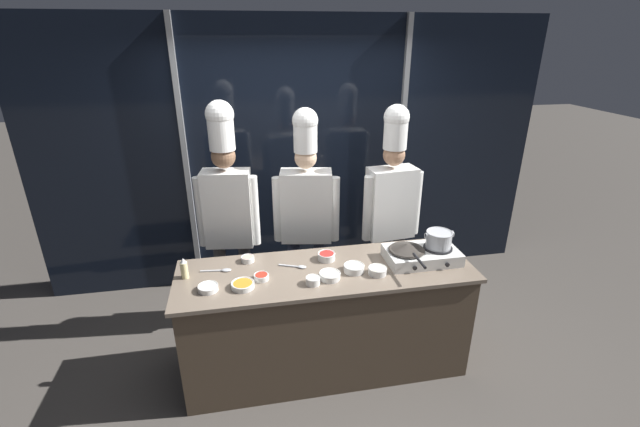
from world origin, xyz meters
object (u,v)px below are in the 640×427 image
at_px(prep_bowl_carrots, 243,285).
at_px(prep_bowl_shrimp, 248,259).
at_px(prep_bowl_bell_pepper, 327,256).
at_px(chef_line, 391,200).
at_px(stock_pot, 439,239).
at_px(prep_bowl_onion, 313,280).
at_px(chef_sous, 306,205).
at_px(prep_bowl_chicken, 330,275).
at_px(prep_bowl_bean_sprouts, 354,268).
at_px(serving_spoon_solid, 222,270).
at_px(prep_bowl_rice, 208,288).
at_px(chef_head, 227,202).
at_px(prep_bowl_noodles, 377,270).
at_px(serving_spoon_slotted, 298,267).
at_px(squeeze_bottle_oil, 184,269).
at_px(prep_bowl_chili_flakes, 261,277).
at_px(portable_stove, 422,255).
at_px(frying_pan, 407,247).

xyz_separation_m(prep_bowl_carrots, prep_bowl_shrimp, (0.05, 0.37, 0.00)).
relative_size(prep_bowl_bell_pepper, chef_line, 0.07).
height_order(stock_pot, prep_bowl_onion, stock_pot).
bearing_deg(chef_sous, stock_pot, 150.57).
bearing_deg(prep_bowl_chicken, prep_bowl_bean_sprouts, 18.73).
height_order(stock_pot, serving_spoon_solid, stock_pot).
height_order(prep_bowl_rice, chef_head, chef_head).
bearing_deg(prep_bowl_noodles, prep_bowl_carrots, -179.88).
bearing_deg(chef_line, serving_spoon_slotted, 26.18).
distance_m(prep_bowl_bell_pepper, serving_spoon_solid, 0.80).
bearing_deg(squeeze_bottle_oil, serving_spoon_solid, 9.96).
distance_m(prep_bowl_rice, prep_bowl_bean_sprouts, 1.05).
bearing_deg(prep_bowl_shrimp, chef_head, 105.63).
relative_size(prep_bowl_chili_flakes, prep_bowl_onion, 1.05).
distance_m(portable_stove, prep_bowl_onion, 0.90).
relative_size(serving_spoon_solid, chef_sous, 0.12).
bearing_deg(stock_pot, prep_bowl_bean_sprouts, -174.93).
xyz_separation_m(prep_bowl_onion, chef_head, (-0.57, 0.89, 0.28)).
height_order(stock_pot, squeeze_bottle_oil, stock_pot).
bearing_deg(prep_bowl_chili_flakes, prep_bowl_onion, -19.86).
xyz_separation_m(prep_bowl_chicken, serving_spoon_slotted, (-0.20, 0.20, -0.02)).
bearing_deg(prep_bowl_shrimp, frying_pan, -11.38).
xyz_separation_m(squeeze_bottle_oil, chef_line, (1.74, 0.59, 0.18)).
relative_size(prep_bowl_chicken, serving_spoon_solid, 0.68).
height_order(portable_stove, prep_bowl_chicken, portable_stove).
height_order(portable_stove, prep_bowl_shrimp, portable_stove).
distance_m(stock_pot, prep_bowl_bean_sprouts, 0.70).
distance_m(portable_stove, prep_bowl_chicken, 0.76).
distance_m(prep_bowl_bean_sprouts, prep_bowl_chicken, 0.21).
height_order(frying_pan, stock_pot, stock_pot).
bearing_deg(prep_bowl_rice, prep_bowl_bean_sprouts, 3.37).
relative_size(portable_stove, stock_pot, 2.46).
relative_size(prep_bowl_onion, chef_head, 0.05).
relative_size(prep_bowl_bean_sprouts, chef_head, 0.08).
bearing_deg(prep_bowl_chicken, prep_bowl_rice, 179.68).
height_order(prep_bowl_bean_sprouts, chef_head, chef_head).
distance_m(prep_bowl_shrimp, serving_spoon_solid, 0.23).
xyz_separation_m(chef_head, chef_sous, (0.67, 0.04, -0.09)).
height_order(stock_pot, prep_bowl_chicken, stock_pot).
relative_size(chef_head, chef_line, 1.03).
height_order(portable_stove, stock_pot, stock_pot).
xyz_separation_m(frying_pan, prep_bowl_carrots, (-1.24, -0.13, -0.11)).
bearing_deg(prep_bowl_bean_sprouts, prep_bowl_carrots, -175.12).
height_order(prep_bowl_chili_flakes, prep_bowl_bell_pepper, prep_bowl_bell_pepper).
relative_size(prep_bowl_carrots, chef_sous, 0.08).
relative_size(prep_bowl_chili_flakes, prep_bowl_bell_pepper, 0.79).
distance_m(prep_bowl_chili_flakes, prep_bowl_rice, 0.37).
distance_m(portable_stove, chef_head, 1.64).
bearing_deg(frying_pan, chef_line, 81.44).
bearing_deg(serving_spoon_solid, prep_bowl_bean_sprouts, -10.81).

